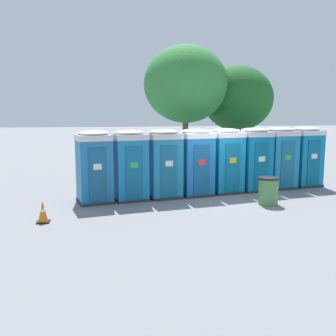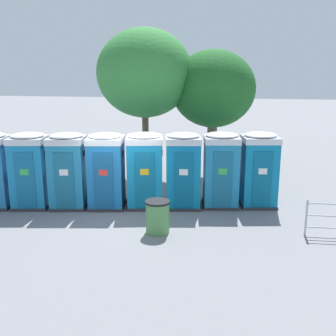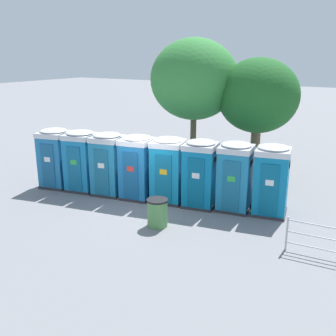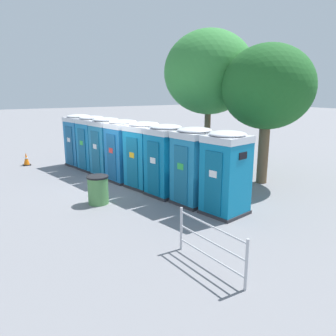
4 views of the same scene
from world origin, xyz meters
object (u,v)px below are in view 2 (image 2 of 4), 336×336
object	(u,v)px
portapotty_5	(183,170)
street_tree_1	(213,89)
portapotty_1	(30,170)
trash_can	(158,217)
portapotty_4	(145,170)
portapotty_7	(259,169)
street_tree_0	(145,73)
portapotty_3	(106,170)
portapotty_6	(221,169)
portapotty_2	(68,170)

from	to	relation	value
portapotty_5	street_tree_1	size ratio (longest dim) A/B	0.47
portapotty_1	trash_can	bearing A→B (deg)	-17.24
portapotty_4	portapotty_7	bearing A→B (deg)	11.96
portapotty_1	trash_can	xyz separation A→B (m)	(4.69, -1.45, -0.80)
portapotty_4	portapotty_7	xyz separation A→B (m)	(3.77, 0.80, 0.00)
street_tree_0	portapotty_5	bearing A→B (deg)	-58.48
portapotty_5	street_tree_0	world-z (taller)	street_tree_0
portapotty_1	portapotty_3	distance (m)	2.57
portapotty_3	portapotty_5	size ratio (longest dim) A/B	1.00
portapotty_3	trash_can	size ratio (longest dim) A/B	2.68
portapotty_6	street_tree_0	xyz separation A→B (m)	(-3.39, 3.18, 3.14)
portapotty_4	portapotty_2	bearing A→B (deg)	-168.12
portapotty_4	street_tree_1	distance (m)	5.39
street_tree_1	portapotty_4	bearing A→B (deg)	-113.51
portapotty_7	trash_can	xyz separation A→B (m)	(-2.87, -2.99, -0.80)
portapotty_4	portapotty_5	bearing A→B (deg)	9.55
portapotty_1	street_tree_1	distance (m)	8.05
portapotty_6	street_tree_1	size ratio (longest dim) A/B	0.47
street_tree_1	portapotty_1	bearing A→B (deg)	-138.03
portapotty_7	trash_can	bearing A→B (deg)	-133.86
portapotty_3	trash_can	distance (m)	2.97
portapotty_7	street_tree_1	size ratio (longest dim) A/B	0.47
portapotty_6	trash_can	xyz separation A→B (m)	(-1.61, -2.72, -0.80)
portapotty_6	trash_can	distance (m)	3.26
portapotty_2	street_tree_0	size ratio (longest dim) A/B	0.41
portapotty_4	street_tree_0	size ratio (longest dim) A/B	0.41
portapotty_1	portapotty_6	bearing A→B (deg)	11.32
portapotty_4	portapotty_6	xyz separation A→B (m)	(2.51, 0.53, 0.00)
portapotty_3	portapotty_5	xyz separation A→B (m)	(2.52, 0.52, 0.00)
portapotty_4	portapotty_7	world-z (taller)	same
portapotty_4	portapotty_5	size ratio (longest dim) A/B	1.00
portapotty_2	portapotty_6	xyz separation A→B (m)	(5.03, 1.06, 0.00)
trash_can	portapotty_7	bearing A→B (deg)	46.14
portapotty_2	portapotty_5	xyz separation A→B (m)	(3.78, 0.74, 0.00)
portapotty_7	portapotty_6	bearing A→B (deg)	-167.88
portapotty_4	street_tree_1	bearing A→B (deg)	66.49
portapotty_1	portapotty_6	xyz separation A→B (m)	(6.30, 1.26, 0.00)
portapotty_4	street_tree_0	distance (m)	4.94
portapotty_2	portapotty_6	world-z (taller)	same
portapotty_3	trash_can	bearing A→B (deg)	-41.20
portapotty_4	street_tree_1	size ratio (longest dim) A/B	0.47
portapotty_6	street_tree_1	bearing A→B (deg)	98.92
portapotty_6	portapotty_7	distance (m)	1.29
portapotty_1	street_tree_1	size ratio (longest dim) A/B	0.47
portapotty_3	portapotty_7	bearing A→B (deg)	12.37
portapotty_3	portapotty_4	world-z (taller)	same
portapotty_2	portapotty_4	bearing A→B (deg)	11.88
portapotty_2	street_tree_1	world-z (taller)	street_tree_1
portapotty_2	portapotty_3	bearing A→B (deg)	10.17
portapotty_2	portapotty_3	world-z (taller)	same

